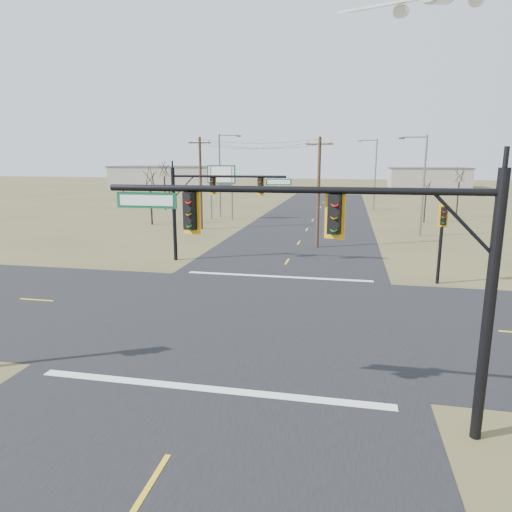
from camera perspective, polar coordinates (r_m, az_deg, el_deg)
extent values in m
plane|color=brown|center=(22.41, -0.19, -7.40)|extent=(320.00, 320.00, 0.00)
cube|color=black|center=(22.41, -0.19, -7.37)|extent=(160.00, 14.00, 0.02)
cube|color=black|center=(22.41, -0.19, -7.37)|extent=(14.00, 160.00, 0.02)
cube|color=silver|center=(15.73, -5.92, -16.18)|extent=(12.00, 0.40, 0.01)
cube|color=silver|center=(29.48, 2.75, -2.58)|extent=(12.00, 0.40, 0.01)
cylinder|color=black|center=(13.24, 27.10, -6.12)|extent=(0.29, 0.29, 7.25)
cylinder|color=black|center=(12.26, 4.35, 8.26)|extent=(10.36, 0.19, 0.19)
cube|color=#0B4E2D|center=(13.43, -13.52, 6.79)|extent=(1.80, 0.05, 0.45)
cylinder|color=black|center=(34.41, -10.19, 5.11)|extent=(0.27, 0.27, 6.85)
cylinder|color=black|center=(32.89, -3.51, 9.90)|extent=(8.32, 0.18, 0.18)
cube|color=#0B4E2D|center=(32.16, 2.86, 9.24)|extent=(1.80, 0.05, 0.45)
cylinder|color=black|center=(29.59, 22.04, 1.20)|extent=(0.20, 0.20, 4.70)
cylinder|color=#4A351F|center=(39.05, 7.81, 7.76)|extent=(0.27, 0.27, 9.26)
cube|color=#4A351F|center=(38.97, 7.98, 13.68)|extent=(2.26, 0.39, 0.12)
cylinder|color=#4A351F|center=(49.66, -6.93, 8.94)|extent=(0.28, 0.28, 9.73)
cube|color=#4A351F|center=(49.62, -7.05, 13.86)|extent=(2.26, 0.99, 0.12)
cylinder|color=slate|center=(57.71, -5.63, 7.90)|extent=(0.18, 0.18, 6.74)
cylinder|color=slate|center=(56.99, -3.01, 7.88)|extent=(0.18, 0.18, 6.74)
cube|color=#0B4E2D|center=(57.22, -4.37, 10.14)|extent=(3.60, 0.10, 2.25)
cylinder|color=slate|center=(47.34, 20.21, 8.13)|extent=(0.19, 0.19, 9.71)
cylinder|color=slate|center=(47.16, 19.19, 13.86)|extent=(2.33, 0.12, 0.12)
cube|color=slate|center=(47.02, 17.73, 13.84)|extent=(0.59, 0.43, 0.17)
cylinder|color=slate|center=(70.46, 14.69, 9.77)|extent=(0.21, 0.21, 10.35)
cylinder|color=slate|center=(70.42, 13.87, 13.87)|extent=(2.48, 0.12, 0.12)
cube|color=slate|center=(70.38, 12.82, 13.83)|extent=(0.62, 0.43, 0.19)
cylinder|color=slate|center=(60.07, -4.55, 9.92)|extent=(0.21, 0.21, 10.61)
cylinder|color=slate|center=(59.76, -3.42, 14.83)|extent=(2.55, 0.13, 0.13)
cube|color=slate|center=(59.45, -2.19, 14.76)|extent=(0.64, 0.47, 0.19)
cylinder|color=black|center=(54.31, -12.96, 6.17)|extent=(0.22, 0.22, 4.43)
cylinder|color=black|center=(69.84, -11.31, 7.69)|extent=(0.23, 0.23, 4.96)
cylinder|color=black|center=(58.17, 20.34, 5.59)|extent=(0.18, 0.18, 3.41)
cylinder|color=black|center=(64.81, 23.88, 6.41)|extent=(0.20, 0.20, 4.55)
cube|color=gray|center=(119.32, -10.50, 9.55)|extent=(28.00, 14.00, 5.50)
cube|color=gray|center=(132.44, 20.70, 9.10)|extent=(20.00, 12.00, 5.00)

